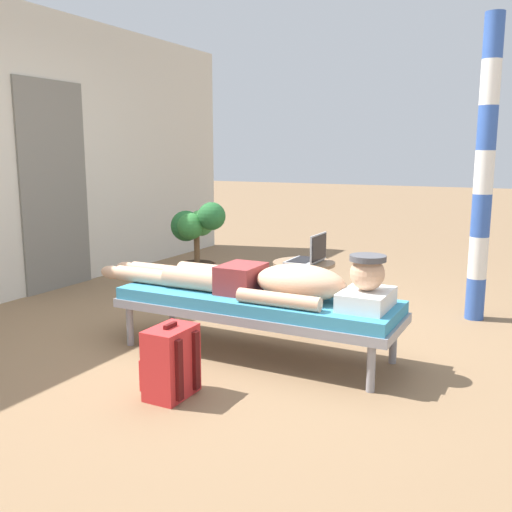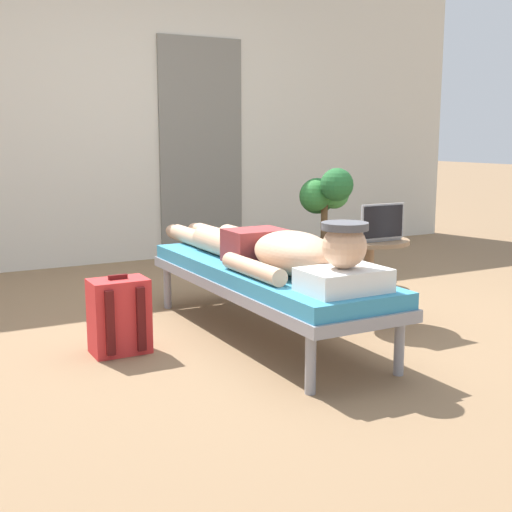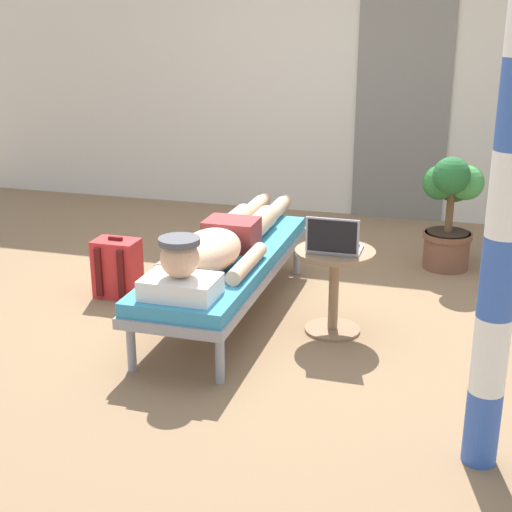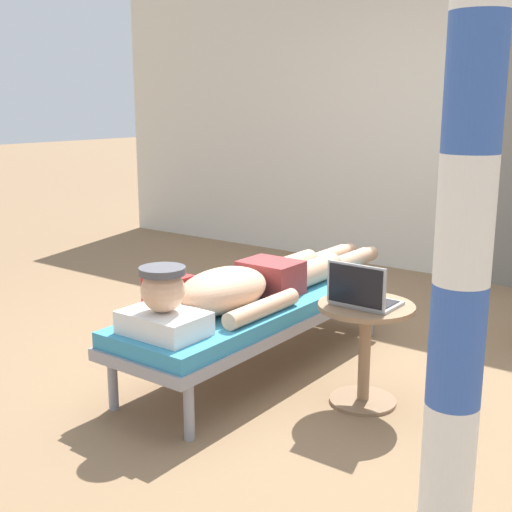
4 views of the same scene
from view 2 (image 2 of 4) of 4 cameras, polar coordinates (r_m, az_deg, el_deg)
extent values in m
plane|color=#846647|center=(4.17, 0.98, -5.79)|extent=(40.00, 40.00, 0.00)
cube|color=beige|center=(6.33, -11.83, 11.78)|extent=(7.60, 0.20, 2.70)
cube|color=slate|center=(6.50, -4.63, 9.00)|extent=(0.84, 0.03, 2.04)
cylinder|color=gray|center=(4.57, -7.47, -2.65)|extent=(0.05, 0.05, 0.28)
cylinder|color=gray|center=(4.77, -1.76, -2.02)|extent=(0.05, 0.05, 0.28)
cylinder|color=gray|center=(3.06, 4.61, -9.04)|extent=(0.05, 0.05, 0.28)
cylinder|color=gray|center=(3.36, 11.97, -7.51)|extent=(0.05, 0.05, 0.28)
cube|color=gray|center=(3.87, 0.72, -2.34)|extent=(0.61, 1.95, 0.06)
cube|color=teal|center=(3.85, 0.72, -1.32)|extent=(0.58, 1.91, 0.08)
cube|color=white|center=(3.20, 7.39, -2.02)|extent=(0.40, 0.28, 0.11)
sphere|color=#D8A884|center=(3.17, 7.46, 0.81)|extent=(0.21, 0.21, 0.21)
cylinder|color=#4C4C51|center=(3.16, 7.50, 2.51)|extent=(0.22, 0.22, 0.03)
ellipsoid|color=#D8A884|center=(3.55, 3.25, 0.23)|extent=(0.35, 0.60, 0.23)
cylinder|color=#D8A884|center=(3.50, -0.26, -1.07)|extent=(0.09, 0.55, 0.09)
cylinder|color=#D8A884|center=(3.72, 5.72, -0.44)|extent=(0.09, 0.55, 0.09)
cube|color=maroon|center=(3.92, -0.06, 0.89)|extent=(0.33, 0.26, 0.19)
cylinder|color=#D8A884|center=(4.19, -3.31, 1.19)|extent=(0.15, 0.42, 0.15)
cylinder|color=#D8A884|center=(4.58, -5.61, 1.67)|extent=(0.11, 0.44, 0.11)
ellipsoid|color=#D8A884|center=(4.84, -6.95, 2.05)|extent=(0.09, 0.20, 0.10)
cylinder|color=#D8A884|center=(4.26, -1.24, 1.36)|extent=(0.15, 0.42, 0.15)
cylinder|color=#D8A884|center=(4.65, -3.68, 1.82)|extent=(0.11, 0.44, 0.11)
ellipsoid|color=#D8A884|center=(4.91, -5.11, 2.19)|extent=(0.09, 0.20, 0.10)
cylinder|color=#8C6B4C|center=(4.27, 9.35, -5.42)|extent=(0.34, 0.34, 0.02)
cylinder|color=#8C6B4C|center=(4.21, 9.44, -2.15)|extent=(0.06, 0.06, 0.48)
cylinder|color=#8C6B4C|center=(4.17, 9.54, 1.24)|extent=(0.48, 0.48, 0.02)
cube|color=#A5A8AD|center=(4.16, 9.55, 1.52)|extent=(0.31, 0.22, 0.02)
cube|color=black|center=(4.17, 9.47, 1.67)|extent=(0.27, 0.15, 0.00)
cube|color=#A5A8AD|center=(4.06, 10.61, 2.88)|extent=(0.31, 0.01, 0.21)
cube|color=black|center=(4.05, 10.68, 2.86)|extent=(0.29, 0.00, 0.19)
cube|color=red|center=(3.67, -11.45, -4.98)|extent=(0.30, 0.20, 0.40)
cube|color=red|center=(3.80, -11.95, -5.57)|extent=(0.22, 0.04, 0.18)
cube|color=#531212|center=(3.55, -12.18, -5.55)|extent=(0.04, 0.02, 0.34)
cube|color=#531212|center=(3.59, -9.65, -5.26)|extent=(0.04, 0.02, 0.34)
cube|color=#531212|center=(3.62, -11.56, -1.74)|extent=(0.10, 0.02, 0.02)
cylinder|color=brown|center=(5.69, 5.71, -0.09)|extent=(0.34, 0.34, 0.28)
cylinder|color=brown|center=(5.67, 5.73, 1.10)|extent=(0.37, 0.37, 0.04)
cylinder|color=#332319|center=(5.66, 5.73, 1.35)|extent=(0.31, 0.31, 0.01)
cylinder|color=brown|center=(5.64, 5.76, 2.86)|extent=(0.06, 0.06, 0.31)
sphere|color=#429347|center=(5.68, 6.57, 5.27)|extent=(0.26, 0.26, 0.26)
sphere|color=#23602D|center=(5.74, 5.18, 5.06)|extent=(0.30, 0.30, 0.30)
sphere|color=#2D7233|center=(5.57, 4.98, 5.09)|extent=(0.26, 0.26, 0.26)
sphere|color=#23602D|center=(5.46, 6.82, 5.98)|extent=(0.27, 0.27, 0.27)
camera|label=1|loc=(2.16, -72.47, 8.86)|focal=40.07mm
camera|label=3|loc=(3.44, 78.29, 14.60)|focal=51.30mm
camera|label=4|loc=(4.04, 57.11, 10.61)|focal=46.79mm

